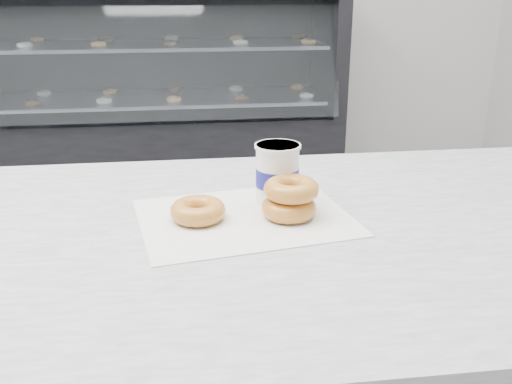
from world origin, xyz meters
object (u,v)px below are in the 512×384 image
donut_single (198,211)px  coffee_cup (277,173)px  display_case (142,113)px  donut_stack (290,198)px

donut_single → coffee_cup: bearing=23.8°
donut_single → coffee_cup: (0.14, 0.06, 0.04)m
display_case → donut_single: size_ratio=26.36×
display_case → donut_stack: 2.76m
display_case → coffee_cup: 2.69m
donut_single → donut_stack: bearing=-2.1°
donut_single → donut_stack: 0.15m
donut_single → coffee_cup: 0.16m
donut_single → donut_stack: size_ratio=0.78×
display_case → donut_single: 2.73m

